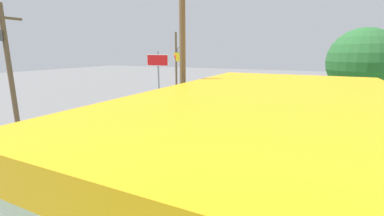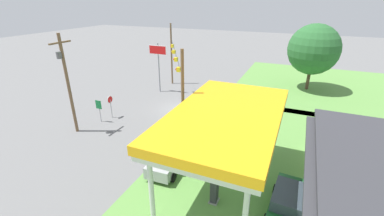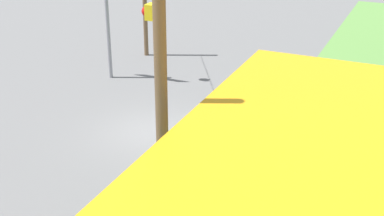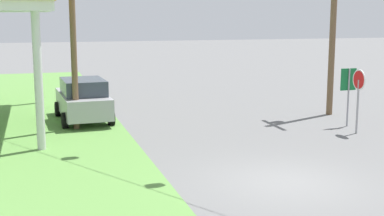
{
  "view_description": "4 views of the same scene",
  "coord_description": "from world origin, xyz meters",
  "px_view_note": "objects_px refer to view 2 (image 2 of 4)",
  "views": [
    {
      "loc": [
        17.73,
        9.78,
        6.64
      ],
      "look_at": [
        2.48,
        2.43,
        2.9
      ],
      "focal_mm": 24.0,
      "sensor_mm": 36.0,
      "label": 1
    },
    {
      "loc": [
        24.67,
        12.64,
        11.96
      ],
      "look_at": [
        2.62,
        3.14,
        1.69
      ],
      "focal_mm": 24.0,
      "sensor_mm": 36.0,
      "label": 2
    },
    {
      "loc": [
        16.88,
        9.32,
        9.49
      ],
      "look_at": [
        2.7,
        2.96,
        2.67
      ],
      "focal_mm": 50.0,
      "sensor_mm": 36.0,
      "label": 3
    },
    {
      "loc": [
        -12.84,
        6.49,
        4.56
      ],
      "look_at": [
        4.94,
        1.25,
        1.31
      ],
      "focal_mm": 50.0,
      "sensor_mm": 36.0,
      "label": 4
    }
  ],
  "objects_px": {
    "fuel_pump_far": "(214,192)",
    "stop_sign_roadside": "(110,102)",
    "tree_west_verge": "(314,49)",
    "gas_station_store": "(366,197)",
    "car_at_pumps_front": "(169,156)",
    "route_sign": "(99,107)",
    "utility_pole_main": "(67,80)",
    "car_at_pumps_rear": "(288,202)",
    "gas_station_canopy": "(226,119)",
    "fuel_pump_near": "(230,161)",
    "stop_sign_overhead": "(158,57)"
  },
  "relations": [
    {
      "from": "fuel_pump_far",
      "to": "stop_sign_roadside",
      "type": "distance_m",
      "value": 16.21
    },
    {
      "from": "stop_sign_roadside",
      "to": "tree_west_verge",
      "type": "relative_size",
      "value": 0.28
    },
    {
      "from": "gas_station_store",
      "to": "car_at_pumps_front",
      "type": "relative_size",
      "value": 3.4
    },
    {
      "from": "gas_station_store",
      "to": "route_sign",
      "type": "height_order",
      "value": "gas_station_store"
    },
    {
      "from": "utility_pole_main",
      "to": "car_at_pumps_rear",
      "type": "bearing_deg",
      "value": 81.54
    },
    {
      "from": "route_sign",
      "to": "car_at_pumps_front",
      "type": "bearing_deg",
      "value": 68.33
    },
    {
      "from": "gas_station_canopy",
      "to": "stop_sign_roadside",
      "type": "distance_m",
      "value": 15.74
    },
    {
      "from": "fuel_pump_far",
      "to": "car_at_pumps_front",
      "type": "height_order",
      "value": "car_at_pumps_front"
    },
    {
      "from": "fuel_pump_far",
      "to": "route_sign",
      "type": "xyz_separation_m",
      "value": [
        -6.28,
        -14.68,
        0.91
      ]
    },
    {
      "from": "car_at_pumps_front",
      "to": "tree_west_verge",
      "type": "xyz_separation_m",
      "value": [
        -24.12,
        9.34,
        4.68
      ]
    },
    {
      "from": "fuel_pump_far",
      "to": "tree_west_verge",
      "type": "height_order",
      "value": "tree_west_verge"
    },
    {
      "from": "fuel_pump_far",
      "to": "car_at_pumps_front",
      "type": "bearing_deg",
      "value": -116.64
    },
    {
      "from": "fuel_pump_far",
      "to": "car_at_pumps_rear",
      "type": "distance_m",
      "value": 4.38
    },
    {
      "from": "gas_station_store",
      "to": "route_sign",
      "type": "distance_m",
      "value": 23.33
    },
    {
      "from": "fuel_pump_near",
      "to": "stop_sign_overhead",
      "type": "distance_m",
      "value": 19.65
    },
    {
      "from": "gas_station_store",
      "to": "stop_sign_overhead",
      "type": "height_order",
      "value": "stop_sign_overhead"
    },
    {
      "from": "stop_sign_overhead",
      "to": "route_sign",
      "type": "relative_size",
      "value": 2.77
    },
    {
      "from": "fuel_pump_near",
      "to": "stop_sign_overhead",
      "type": "height_order",
      "value": "stop_sign_overhead"
    },
    {
      "from": "gas_station_store",
      "to": "utility_pole_main",
      "type": "relative_size",
      "value": 1.68
    },
    {
      "from": "stop_sign_overhead",
      "to": "car_at_pumps_front",
      "type": "bearing_deg",
      "value": 32.4
    },
    {
      "from": "car_at_pumps_rear",
      "to": "car_at_pumps_front",
      "type": "bearing_deg",
      "value": 84.52
    },
    {
      "from": "stop_sign_roadside",
      "to": "route_sign",
      "type": "height_order",
      "value": "stop_sign_roadside"
    },
    {
      "from": "gas_station_canopy",
      "to": "route_sign",
      "type": "xyz_separation_m",
      "value": [
        -4.45,
        -14.68,
        -3.36
      ]
    },
    {
      "from": "car_at_pumps_rear",
      "to": "stop_sign_overhead",
      "type": "relative_size",
      "value": 0.7
    },
    {
      "from": "gas_station_canopy",
      "to": "fuel_pump_near",
      "type": "height_order",
      "value": "gas_station_canopy"
    },
    {
      "from": "gas_station_store",
      "to": "fuel_pump_near",
      "type": "height_order",
      "value": "gas_station_store"
    },
    {
      "from": "gas_station_store",
      "to": "fuel_pump_far",
      "type": "xyz_separation_m",
      "value": [
        1.79,
        -8.21,
        -1.02
      ]
    },
    {
      "from": "car_at_pumps_front",
      "to": "route_sign",
      "type": "xyz_separation_m",
      "value": [
        -4.12,
        -10.36,
        0.75
      ]
    },
    {
      "from": "fuel_pump_far",
      "to": "utility_pole_main",
      "type": "bearing_deg",
      "value": -103.47
    },
    {
      "from": "fuel_pump_far",
      "to": "car_at_pumps_rear",
      "type": "relative_size",
      "value": 0.36
    },
    {
      "from": "gas_station_store",
      "to": "tree_west_verge",
      "type": "height_order",
      "value": "tree_west_verge"
    },
    {
      "from": "stop_sign_roadside",
      "to": "tree_west_verge",
      "type": "bearing_deg",
      "value": -45.92
    },
    {
      "from": "car_at_pumps_rear",
      "to": "stop_sign_roadside",
      "type": "relative_size",
      "value": 1.87
    },
    {
      "from": "stop_sign_overhead",
      "to": "tree_west_verge",
      "type": "xyz_separation_m",
      "value": [
        -9.21,
        18.8,
        0.79
      ]
    },
    {
      "from": "stop_sign_roadside",
      "to": "route_sign",
      "type": "relative_size",
      "value": 1.04
    },
    {
      "from": "route_sign",
      "to": "stop_sign_roadside",
      "type": "bearing_deg",
      "value": 163.28
    },
    {
      "from": "stop_sign_roadside",
      "to": "stop_sign_overhead",
      "type": "distance_m",
      "value": 9.97
    },
    {
      "from": "gas_station_canopy",
      "to": "fuel_pump_far",
      "type": "distance_m",
      "value": 4.65
    },
    {
      "from": "gas_station_canopy",
      "to": "car_at_pumps_front",
      "type": "distance_m",
      "value": 5.98
    },
    {
      "from": "stop_sign_roadside",
      "to": "fuel_pump_far",
      "type": "bearing_deg",
      "value": -118.0
    },
    {
      "from": "fuel_pump_far",
      "to": "utility_pole_main",
      "type": "relative_size",
      "value": 0.18
    },
    {
      "from": "gas_station_store",
      "to": "tree_west_verge",
      "type": "distance_m",
      "value": 25.0
    },
    {
      "from": "fuel_pump_far",
      "to": "tree_west_verge",
      "type": "relative_size",
      "value": 0.19
    },
    {
      "from": "fuel_pump_near",
      "to": "route_sign",
      "type": "distance_m",
      "value": 14.94
    },
    {
      "from": "fuel_pump_near",
      "to": "car_at_pumps_rear",
      "type": "bearing_deg",
      "value": 55.95
    },
    {
      "from": "car_at_pumps_front",
      "to": "gas_station_store",
      "type": "bearing_deg",
      "value": 85.06
    },
    {
      "from": "gas_station_store",
      "to": "fuel_pump_near",
      "type": "relative_size",
      "value": 9.35
    },
    {
      "from": "gas_station_canopy",
      "to": "utility_pole_main",
      "type": "xyz_separation_m",
      "value": [
        -1.85,
        -15.38,
        0.14
      ]
    },
    {
      "from": "gas_station_canopy",
      "to": "stop_sign_overhead",
      "type": "relative_size",
      "value": 1.73
    },
    {
      "from": "utility_pole_main",
      "to": "tree_west_verge",
      "type": "distance_m",
      "value": 30.45
    }
  ]
}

